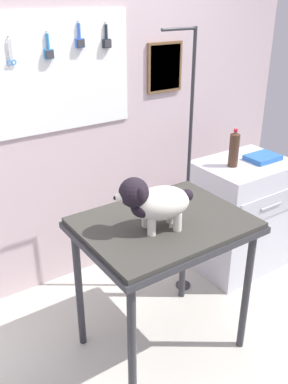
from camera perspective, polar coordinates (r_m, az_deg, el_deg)
ground at (r=2.66m, az=4.12°, el=-24.12°), size 4.40×4.00×0.04m
rear_wall_panel at (r=2.95m, az=-10.78°, el=8.46°), size 4.00×0.11×2.30m
grooming_table at (r=2.33m, az=2.64°, el=-5.84°), size 0.92×0.70×0.88m
grooming_arm at (r=2.82m, az=5.83°, el=1.34°), size 0.30×0.11×1.82m
dog at (r=2.12m, az=1.27°, el=-1.30°), size 0.41×0.27×0.30m
cabinet_right at (r=3.35m, az=12.83°, el=-3.07°), size 0.68×0.54×0.88m
soda_bottle at (r=3.04m, az=12.04°, el=5.68°), size 0.07×0.07×0.27m
supply_tray at (r=3.24m, az=15.72°, el=4.50°), size 0.24×0.18×0.04m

